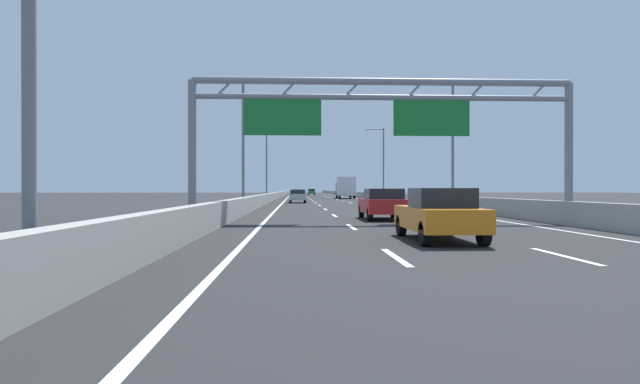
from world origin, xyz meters
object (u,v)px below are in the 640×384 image
white_car (431,201)px  box_truck (346,187)px  orange_car (439,214)px  red_car (383,204)px  streetlamp_right_far (382,159)px  sign_gantry (378,112)px  streetlamp_right_mid (450,135)px  streetlamp_left_far (268,159)px  green_car (311,192)px  yellow_car (298,194)px  streetlamp_left_mid (246,135)px  silver_car (298,196)px

white_car → box_truck: size_ratio=0.57×
orange_car → box_truck: (3.59, 67.21, 1.00)m
orange_car → red_car: bearing=89.4°
streetlamp_right_far → box_truck: bearing=109.4°
sign_gantry → red_car: bearing=72.4°
streetlamp_right_mid → streetlamp_right_far: (0.00, 31.68, 0.00)m
streetlamp_left_far → red_car: bearing=-80.5°
streetlamp_right_far → streetlamp_right_mid: bearing=-90.0°
streetlamp_left_far → green_car: streetlamp_left_far is taller
streetlamp_right_far → green_car: bearing=96.7°
yellow_car → red_car: (3.79, -62.47, 0.03)m
streetlamp_left_mid → streetlamp_right_mid: (14.93, 0.00, 0.00)m
streetlamp_left_mid → streetlamp_left_far: 31.68m
streetlamp_left_far → streetlamp_right_far: (14.93, 0.00, 0.00)m
orange_car → red_car: size_ratio=1.01×
sign_gantry → silver_car: bearing=96.0°
streetlamp_left_mid → white_car: (11.28, -8.96, -4.65)m
red_car → streetlamp_left_far: bearing=99.5°
green_car → box_truck: size_ratio=0.57×
streetlamp_left_mid → streetlamp_left_far: bearing=90.0°
yellow_car → red_car: bearing=-86.5°
streetlamp_right_far → white_car: (-3.65, -40.63, -4.65)m
silver_car → red_car: 31.51m
streetlamp_right_far → white_car: streetlamp_right_far is taller
box_truck → streetlamp_left_far: bearing=-135.9°
green_car → box_truck: 52.70m
yellow_car → box_truck: bearing=-38.4°
yellow_car → silver_car: yellow_car is taller
streetlamp_left_far → white_car: streetlamp_left_far is taller
yellow_car → box_truck: box_truck is taller
silver_car → streetlamp_left_mid: bearing=-102.5°
sign_gantry → yellow_car: 64.12m
streetlamp_right_far → yellow_car: bearing=123.8°
white_car → orange_car: (-3.74, -15.80, -0.01)m
green_car → red_car: size_ratio=1.09×
streetlamp_left_mid → streetlamp_left_far: (0.00, 31.68, 0.00)m
white_car → orange_car: 16.24m
streetlamp_right_far → box_truck: (-3.80, 10.78, -3.66)m
green_car → streetlamp_right_mid: bearing=-85.5°
yellow_car → streetlamp_right_far: bearing=-56.2°
sign_gantry → green_car: 110.78m
silver_car → orange_car: bearing=-84.9°
streetlamp_right_mid → white_car: bearing=-112.2°
orange_car → streetlamp_left_far: bearing=97.6°
white_car → green_car: 104.05m
sign_gantry → streetlamp_right_mid: 17.49m
white_car → streetlamp_right_mid: bearing=67.8°
red_car → white_car: bearing=55.6°
sign_gantry → streetlamp_left_mid: bearing=114.7°
streetlamp_right_mid → silver_car: 20.88m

